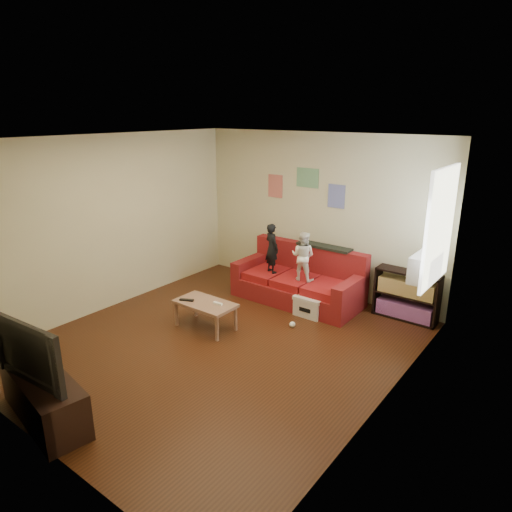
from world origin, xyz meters
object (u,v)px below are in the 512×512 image
Objects in this scene: child_a at (272,248)px; child_b at (303,256)px; sofa at (300,282)px; coffee_table at (205,306)px; tv_stand at (44,397)px; television at (36,347)px; file_box at (310,305)px; bookshelf at (406,298)px.

child_a reaches higher than child_b.
sofa is 2.36× the size of coffee_table.
coffee_table is (-0.08, -1.53, -0.51)m from child_a.
sofa is 2.63× the size of child_b.
tv_stand is at bearing -95.81° from sofa.
child_b is 0.90× the size of coffee_table.
television is at bearing -87.54° from coffee_table.
child_b is (0.60, 0.00, -0.02)m from child_a.
file_box is 0.35× the size of tv_stand.
tv_stand is (-2.09, -4.55, -0.09)m from bookshelf.
child_a is at bearing -159.24° from sofa.
sofa is 1.88× the size of television.
coffee_table is 0.80× the size of television.
coffee_table is 2.54m from television.
child_b is at bearing 66.01° from coffee_table.
bookshelf reaches higher than file_box.
bookshelf reaches higher than tv_stand.
television reaches higher than sofa.
sofa is 2.51× the size of child_a.
sofa is at bearing 72.59° from coffee_table.
bookshelf is 5.03m from television.
bookshelf is 1.44m from file_box.
bookshelf is at bearing -169.18° from child_b.
child_b is 1.74× the size of file_box.
child_b is at bearing -49.22° from sofa.
sofa is at bearing 93.79° from tv_stand.
sofa reaches higher than file_box.
tv_stand is at bearing -103.18° from file_box.
sofa is 2.21× the size of bookshelf.
sofa reaches higher than bookshelf.
tv_stand is at bearing -114.68° from bookshelf.
bookshelf reaches higher than coffee_table.
child_a is (-0.45, -0.17, 0.55)m from sofa.
file_box is (0.31, -0.24, -0.68)m from child_b.
child_a reaches higher than television.
child_a is 4.08m from tv_stand.
child_b is (0.15, -0.17, 0.53)m from sofa.
file_box is at bearing 72.57° from television.
tv_stand reaches higher than file_box.
coffee_table is at bearing 108.93° from child_a.
child_b is 0.78m from file_box.
sofa is 4.22m from tv_stand.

